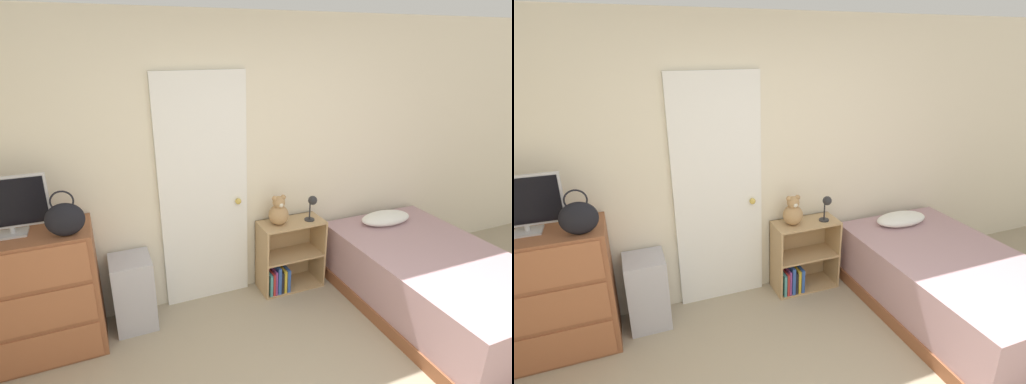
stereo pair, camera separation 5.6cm
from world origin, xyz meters
The scene contains 10 objects.
wall_back centered at (0.00, 2.24, 1.27)m, with size 10.00×0.06×2.55m.
door_closed centered at (-0.24, 2.18, 1.05)m, with size 0.79×0.09×2.10m.
dresser centered at (-1.63, 1.95, 0.51)m, with size 0.90×0.48×1.02m.
tv centered at (-1.69, 1.97, 1.25)m, with size 0.53×0.16×0.43m.
handbag centered at (-1.33, 1.81, 1.15)m, with size 0.26×0.13×0.34m.
storage_bin centered at (-0.94, 2.02, 0.32)m, with size 0.33×0.34×0.64m.
bookshelf centered at (0.51, 2.04, 0.29)m, with size 0.63×0.30×0.70m.
teddy_bear centered at (0.42, 2.04, 0.83)m, with size 0.19×0.19×0.29m.
desk_lamp centered at (0.75, 2.00, 0.88)m, with size 0.11×0.10×0.25m.
bed centered at (1.57, 1.20, 0.29)m, with size 1.22×1.99×0.68m.
Camera 1 is at (-1.07, -1.03, 2.29)m, focal length 28.00 mm.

